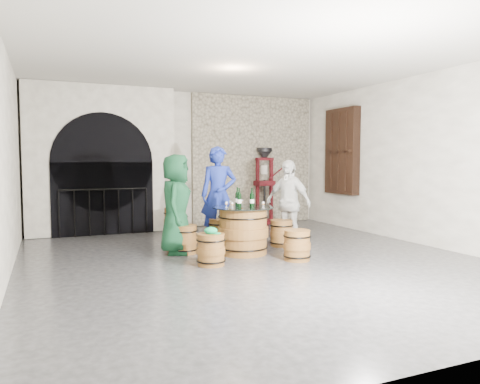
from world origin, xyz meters
name	(u,v)px	position (x,y,z in m)	size (l,w,h in m)	color
ground	(253,260)	(0.00, 0.00, 0.00)	(8.00, 8.00, 0.00)	#2A2A2D
wall_back	(183,160)	(0.00, 4.00, 1.60)	(8.00, 8.00, 0.00)	silver
wall_front	(474,159)	(0.00, -4.00, 1.60)	(8.00, 8.00, 0.00)	silver
wall_left	(4,160)	(-3.50, 0.00, 1.60)	(8.00, 8.00, 0.00)	silver
wall_right	(423,160)	(3.50, 0.00, 1.60)	(8.00, 8.00, 0.00)	silver
ceiling	(254,56)	(0.00, 0.00, 3.20)	(8.00, 8.00, 0.00)	beige
stone_facing_panel	(253,160)	(1.80, 3.94, 1.60)	(3.20, 0.12, 3.18)	tan
arched_opening	(102,161)	(-1.90, 3.74, 1.58)	(3.10, 0.60, 3.19)	silver
shuttered_window	(342,151)	(3.38, 2.40, 1.80)	(0.23, 1.10, 2.00)	black
barrel_table	(243,230)	(0.05, 0.53, 0.40)	(1.04, 1.04, 0.80)	brown
barrel_stool_left	(185,239)	(-0.86, 0.93, 0.24)	(0.45, 0.45, 0.49)	brown
barrel_stool_far	(220,231)	(0.00, 1.52, 0.24)	(0.45, 0.45, 0.49)	brown
barrel_stool_right	(282,233)	(0.98, 0.88, 0.24)	(0.45, 0.45, 0.49)	brown
barrel_stool_near_right	(297,245)	(0.63, -0.28, 0.24)	(0.45, 0.45, 0.49)	brown
barrel_stool_near_left	(211,250)	(-0.75, -0.08, 0.24)	(0.45, 0.45, 0.49)	brown
green_cap	(211,231)	(-0.74, -0.08, 0.53)	(0.24, 0.20, 0.11)	#0D9455
person_green	(176,204)	(-0.99, 0.99, 0.85)	(0.83, 0.54, 1.70)	#113E23
person_blue	(218,195)	(0.00, 1.59, 0.93)	(0.68, 0.44, 1.85)	navy
person_white	(288,203)	(1.15, 0.95, 0.80)	(0.94, 0.39, 1.60)	silver
wine_bottle_left	(239,199)	(-0.04, 0.49, 0.93)	(0.08, 0.08, 0.32)	black
wine_bottle_center	(252,199)	(0.16, 0.42, 0.93)	(0.08, 0.08, 0.32)	black
wine_bottle_right	(237,199)	(0.00, 0.67, 0.93)	(0.08, 0.08, 0.32)	black
tasting_glass_a	(232,205)	(-0.20, 0.41, 0.85)	(0.05, 0.05, 0.10)	#B06622
tasting_glass_b	(252,203)	(0.23, 0.57, 0.85)	(0.05, 0.05, 0.10)	#B06622
tasting_glass_c	(230,203)	(-0.11, 0.72, 0.85)	(0.05, 0.05, 0.10)	#B06622
tasting_glass_d	(242,202)	(0.15, 0.81, 0.85)	(0.05, 0.05, 0.10)	#B06622
tasting_glass_e	(263,205)	(0.32, 0.31, 0.85)	(0.05, 0.05, 0.10)	#B06622
tasting_glass_f	(226,205)	(-0.25, 0.53, 0.85)	(0.05, 0.05, 0.10)	#B06622
side_barrel	(174,222)	(-0.55, 2.83, 0.29)	(0.45, 0.45, 0.59)	brown
corking_press	(265,180)	(2.01, 3.70, 1.10)	(0.79, 0.46, 1.90)	#540E16
control_box	(263,170)	(2.05, 3.86, 1.35)	(0.18, 0.10, 0.22)	silver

